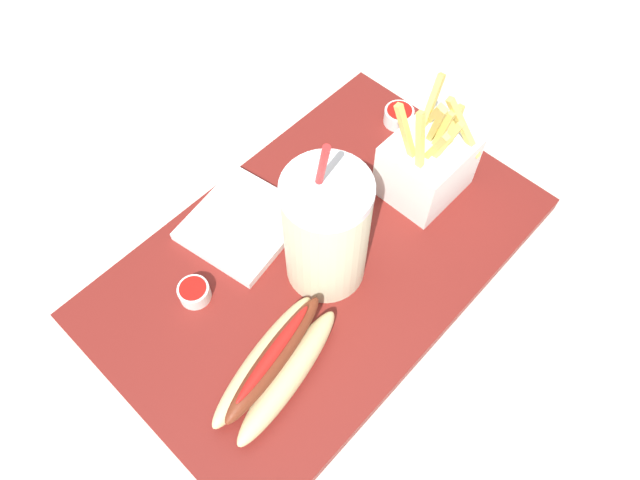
{
  "coord_description": "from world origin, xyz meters",
  "views": [
    {
      "loc": [
        0.23,
        0.22,
        0.58
      ],
      "look_at": [
        0.0,
        0.0,
        0.05
      ],
      "focal_mm": 32.4,
      "sensor_mm": 36.0,
      "label": 1
    }
  ],
  "objects_px": {
    "soda_cup": "(326,231)",
    "ketchup_cup_2": "(399,115)",
    "fries_basket": "(427,164)",
    "napkin_stack": "(243,223)",
    "ketchup_cup_1": "(194,292)",
    "hot_dog_1": "(276,365)"
  },
  "relations": [
    {
      "from": "ketchup_cup_2",
      "to": "fries_basket",
      "type": "bearing_deg",
      "value": 54.72
    },
    {
      "from": "fries_basket",
      "to": "ketchup_cup_1",
      "type": "height_order",
      "value": "fries_basket"
    },
    {
      "from": "napkin_stack",
      "to": "ketchup_cup_1",
      "type": "bearing_deg",
      "value": 16.66
    },
    {
      "from": "soda_cup",
      "to": "ketchup_cup_2",
      "type": "height_order",
      "value": "soda_cup"
    },
    {
      "from": "soda_cup",
      "to": "ketchup_cup_1",
      "type": "relative_size",
      "value": 6.6
    },
    {
      "from": "soda_cup",
      "to": "ketchup_cup_1",
      "type": "distance_m",
      "value": 0.16
    },
    {
      "from": "soda_cup",
      "to": "fries_basket",
      "type": "height_order",
      "value": "soda_cup"
    },
    {
      "from": "ketchup_cup_1",
      "to": "ketchup_cup_2",
      "type": "xyz_separation_m",
      "value": [
        -0.34,
        -0.0,
        0.0
      ]
    },
    {
      "from": "soda_cup",
      "to": "ketchup_cup_1",
      "type": "xyz_separation_m",
      "value": [
        0.12,
        -0.08,
        -0.07
      ]
    },
    {
      "from": "fries_basket",
      "to": "soda_cup",
      "type": "bearing_deg",
      "value": -2.95
    },
    {
      "from": "fries_basket",
      "to": "napkin_stack",
      "type": "xyz_separation_m",
      "value": [
        0.19,
        -0.11,
        -0.04
      ]
    },
    {
      "from": "fries_basket",
      "to": "ketchup_cup_2",
      "type": "xyz_separation_m",
      "value": [
        -0.06,
        -0.09,
        -0.03
      ]
    },
    {
      "from": "ketchup_cup_2",
      "to": "soda_cup",
      "type": "bearing_deg",
      "value": 19.47
    },
    {
      "from": "soda_cup",
      "to": "hot_dog_1",
      "type": "height_order",
      "value": "soda_cup"
    },
    {
      "from": "ketchup_cup_2",
      "to": "napkin_stack",
      "type": "relative_size",
      "value": 0.32
    },
    {
      "from": "fries_basket",
      "to": "ketchup_cup_2",
      "type": "relative_size",
      "value": 3.97
    },
    {
      "from": "soda_cup",
      "to": "ketchup_cup_2",
      "type": "relative_size",
      "value": 5.89
    },
    {
      "from": "fries_basket",
      "to": "napkin_stack",
      "type": "distance_m",
      "value": 0.22
    },
    {
      "from": "soda_cup",
      "to": "napkin_stack",
      "type": "distance_m",
      "value": 0.13
    },
    {
      "from": "ketchup_cup_2",
      "to": "napkin_stack",
      "type": "distance_m",
      "value": 0.25
    },
    {
      "from": "fries_basket",
      "to": "ketchup_cup_2",
      "type": "height_order",
      "value": "fries_basket"
    },
    {
      "from": "soda_cup",
      "to": "ketchup_cup_1",
      "type": "height_order",
      "value": "soda_cup"
    }
  ]
}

